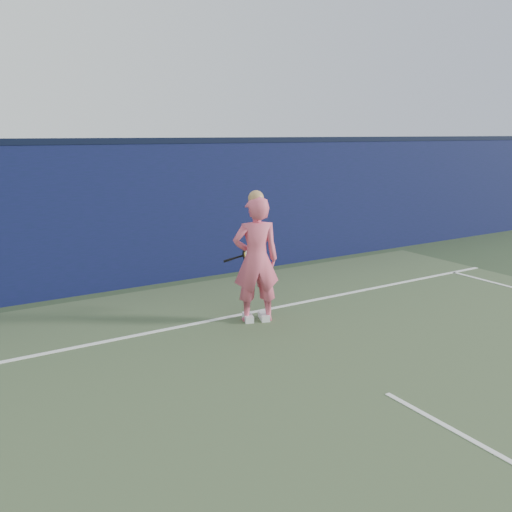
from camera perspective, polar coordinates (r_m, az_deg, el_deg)
ground at (r=5.47m, az=21.42°, el=-17.52°), size 80.00×80.00×0.00m
backstop_wall at (r=10.11m, az=-8.63°, el=4.54°), size 24.00×0.40×2.50m
wall_cap at (r=10.01m, az=-8.88°, el=11.92°), size 24.00×0.42×0.10m
player at (r=7.73m, az=-0.00°, el=-0.36°), size 0.77×0.63×1.91m
racket at (r=8.13m, az=-0.63°, el=0.22°), size 0.55×0.27×0.32m
court_lines at (r=5.30m, az=24.40°, el=-18.65°), size 11.00×12.04×0.01m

